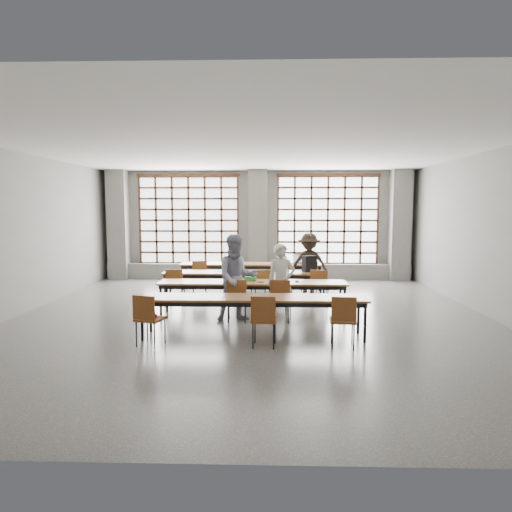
{
  "coord_description": "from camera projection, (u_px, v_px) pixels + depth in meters",
  "views": [
    {
      "loc": [
        0.38,
        -9.36,
        2.29
      ],
      "look_at": [
        0.09,
        0.4,
        1.27
      ],
      "focal_mm": 32.0,
      "sensor_mm": 36.0,
      "label": 1
    }
  ],
  "objects": [
    {
      "name": "floor",
      "position": [
        251.0,
        318.0,
        9.56
      ],
      "size": [
        11.0,
        11.0,
        0.0
      ],
      "primitive_type": "plane",
      "color": "#4B4A48",
      "rests_on": "ground"
    },
    {
      "name": "ceiling",
      "position": [
        251.0,
        148.0,
        9.19
      ],
      "size": [
        11.0,
        11.0,
        0.0
      ],
      "primitive_type": "plane",
      "rotation": [
        3.14,
        0.0,
        0.0
      ],
      "color": "silver",
      "rests_on": "floor"
    },
    {
      "name": "wall_back",
      "position": [
        258.0,
        225.0,
        14.84
      ],
      "size": [
        10.0,
        0.0,
        10.0
      ],
      "primitive_type": "plane",
      "rotation": [
        1.57,
        0.0,
        0.0
      ],
      "color": "slate",
      "rests_on": "floor"
    },
    {
      "name": "wall_front",
      "position": [
        225.0,
        272.0,
        3.91
      ],
      "size": [
        10.0,
        0.0,
        10.0
      ],
      "primitive_type": "plane",
      "rotation": [
        -1.57,
        0.0,
        0.0
      ],
      "color": "slate",
      "rests_on": "floor"
    },
    {
      "name": "wall_left",
      "position": [
        12.0,
        234.0,
        9.53
      ],
      "size": [
        0.0,
        11.0,
        11.0
      ],
      "primitive_type": "plane",
      "rotation": [
        1.57,
        0.0,
        1.57
      ],
      "color": "slate",
      "rests_on": "floor"
    },
    {
      "name": "wall_right",
      "position": [
        498.0,
        235.0,
        9.23
      ],
      "size": [
        0.0,
        11.0,
        11.0
      ],
      "primitive_type": "plane",
      "rotation": [
        1.57,
        0.0,
        -1.57
      ],
      "color": "slate",
      "rests_on": "floor"
    },
    {
      "name": "column_left",
      "position": [
        118.0,
        225.0,
        14.7
      ],
      "size": [
        0.6,
        0.55,
        3.5
      ],
      "primitive_type": "cube",
      "color": "#575755",
      "rests_on": "floor"
    },
    {
      "name": "column_mid",
      "position": [
        258.0,
        225.0,
        14.57
      ],
      "size": [
        0.6,
        0.55,
        3.5
      ],
      "primitive_type": "cube",
      "color": "#575755",
      "rests_on": "floor"
    },
    {
      "name": "column_right",
      "position": [
        400.0,
        225.0,
        14.43
      ],
      "size": [
        0.6,
        0.55,
        3.5
      ],
      "primitive_type": "cube",
      "color": "#575755",
      "rests_on": "floor"
    },
    {
      "name": "window_left",
      "position": [
        189.0,
        220.0,
        14.82
      ],
      "size": [
        3.32,
        0.12,
        3.0
      ],
      "color": "white",
      "rests_on": "wall_back"
    },
    {
      "name": "window_right",
      "position": [
        328.0,
        220.0,
        14.68
      ],
      "size": [
        3.32,
        0.12,
        3.0
      ],
      "color": "white",
      "rests_on": "wall_back"
    },
    {
      "name": "sill_ledge",
      "position": [
        258.0,
        271.0,
        14.8
      ],
      "size": [
        9.8,
        0.35,
        0.5
      ],
      "primitive_type": "cube",
      "color": "#575755",
      "rests_on": "floor"
    },
    {
      "name": "desk_row_a",
      "position": [
        251.0,
        266.0,
        12.98
      ],
      "size": [
        4.0,
        0.7,
        0.73
      ],
      "color": "brown",
      "rests_on": "floor"
    },
    {
      "name": "desk_row_b",
      "position": [
        245.0,
        274.0,
        11.25
      ],
      "size": [
        4.0,
        0.7,
        0.73
      ],
      "color": "brown",
      "rests_on": "floor"
    },
    {
      "name": "desk_row_c",
      "position": [
        253.0,
        285.0,
        9.76
      ],
      "size": [
        4.0,
        0.7,
        0.73
      ],
      "color": "brown",
      "rests_on": "floor"
    },
    {
      "name": "desk_row_d",
      "position": [
        253.0,
        300.0,
        8.09
      ],
      "size": [
        4.0,
        0.7,
        0.73
      ],
      "color": "brown",
      "rests_on": "floor"
    },
    {
      "name": "chair_back_left",
      "position": [
        199.0,
        273.0,
        12.41
      ],
      "size": [
        0.49,
        0.5,
        0.88
      ],
      "color": "brown",
      "rests_on": "floor"
    },
    {
      "name": "chair_back_mid",
      "position": [
        280.0,
        273.0,
        12.34
      ],
      "size": [
        0.51,
        0.51,
        0.88
      ],
      "color": "brown",
      "rests_on": "floor"
    },
    {
      "name": "chair_back_right",
      "position": [
        310.0,
        273.0,
        12.32
      ],
      "size": [
        0.46,
        0.46,
        0.88
      ],
      "color": "brown",
      "rests_on": "floor"
    },
    {
      "name": "chair_mid_left",
      "position": [
        175.0,
        283.0,
        10.69
      ],
      "size": [
        0.42,
        0.43,
        0.88
      ],
      "color": "brown",
      "rests_on": "floor"
    },
    {
      "name": "chair_mid_centre",
      "position": [
        261.0,
        284.0,
        10.63
      ],
      "size": [
        0.53,
        0.53,
        0.88
      ],
      "color": "brown",
      "rests_on": "floor"
    },
    {
      "name": "chair_mid_right",
      "position": [
        320.0,
        284.0,
        10.59
      ],
      "size": [
        0.51,
        0.51,
        0.88
      ],
      "color": "brown",
      "rests_on": "floor"
    },
    {
      "name": "chair_front_left",
      "position": [
        237.0,
        296.0,
        9.15
      ],
      "size": [
        0.44,
        0.44,
        0.88
      ],
      "color": "brown",
      "rests_on": "floor"
    },
    {
      "name": "chair_front_right",
      "position": [
        281.0,
        296.0,
        9.13
      ],
      "size": [
        0.48,
        0.48,
        0.88
      ],
      "color": "brown",
      "rests_on": "floor"
    },
    {
      "name": "chair_near_left",
      "position": [
        148.0,
        315.0,
        7.53
      ],
      "size": [
        0.52,
        0.52,
        0.88
      ],
      "color": "brown",
      "rests_on": "floor"
    },
    {
      "name": "chair_near_mid",
      "position": [
        264.0,
        316.0,
        7.47
      ],
      "size": [
        0.45,
        0.45,
        0.88
      ],
      "color": "maroon",
      "rests_on": "floor"
    },
    {
      "name": "chair_near_right",
      "position": [
        343.0,
        316.0,
        7.43
      ],
      "size": [
        0.46,
        0.46,
        0.88
      ],
      "color": "brown",
      "rests_on": "floor"
    },
    {
      "name": "student_male",
      "position": [
        281.0,
        283.0,
        9.23
      ],
      "size": [
        0.63,
        0.47,
        1.58
      ],
      "primitive_type": "imported",
      "rotation": [
        0.0,
        0.0,
        0.17
      ],
      "color": "silver",
      "rests_on": "floor"
    },
    {
      "name": "student_female",
      "position": [
        237.0,
        278.0,
        9.25
      ],
      "size": [
        1.01,
        0.88,
        1.77
      ],
      "primitive_type": "imported",
      "rotation": [
        0.0,
        0.0,
        0.28
      ],
      "color": "#1A234E",
      "rests_on": "floor"
    },
    {
      "name": "student_back",
      "position": [
        309.0,
        263.0,
        12.42
      ],
      "size": [
        1.15,
        0.8,
        1.62
      ],
      "primitive_type": "imported",
      "rotation": [
        0.0,
        0.0,
        -0.21
      ],
      "color": "black",
      "rests_on": "floor"
    },
    {
      "name": "laptop_front",
      "position": [
        280.0,
        278.0,
        9.83
      ],
      "size": [
        0.46,
        0.44,
        0.26
      ],
      "color": "silver",
      "rests_on": "desk_row_c"
    },
    {
      "name": "laptop_back",
      "position": [
        299.0,
        261.0,
        13.03
      ],
      "size": [
        0.43,
        0.39,
        0.26
      ],
      "color": "#BCBBC1",
      "rests_on": "desk_row_a"
    },
    {
      "name": "mouse",
      "position": [
        297.0,
        281.0,
        9.7
      ],
      "size": [
        0.11,
        0.09,
        0.04
      ],
      "primitive_type": "ellipsoid",
      "rotation": [
        0.0,
        0.0,
        0.36
      ],
      "color": "white",
      "rests_on": "desk_row_c"
    },
    {
      "name": "green_box",
      "position": [
        250.0,
        279.0,
        9.83
      ],
      "size": [
        0.27,
        0.17,
        0.09
      ],
      "primitive_type": "cube",
      "rotation": [
        0.0,
        0.0,
        -0.36
      ],
      "color": "#2B8433",
      "rests_on": "desk_row_c"
    },
    {
      "name": "phone",
      "position": [
        261.0,
        282.0,
        9.65
      ],
      "size": [
        0.14,
        0.09,
        0.01
      ],
      "primitive_type": "cube",
      "rotation": [
        0.0,
        0.0,
        -0.23
      ],
      "color": "black",
      "rests_on": "desk_row_c"
    },
    {
      "name": "paper_sheet_a",
      "position": [
        221.0,
        271.0,
        11.31
      ],
      "size": [
        0.31,
        0.23,
        0.0
      ],
      "primitive_type": "cube",
      "rotation": [
        0.0,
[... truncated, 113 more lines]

